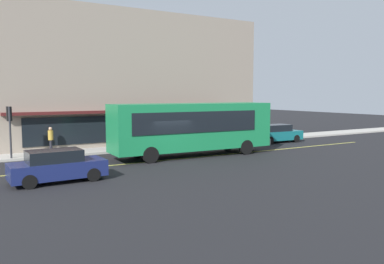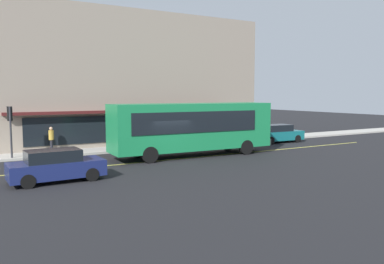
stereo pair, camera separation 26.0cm
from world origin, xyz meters
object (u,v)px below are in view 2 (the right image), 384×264
bus (193,126)px  car_teal (278,134)px  pedestrian_mid_block (202,128)px  car_navy (56,166)px  pedestrian_at_corner (51,137)px  pedestrian_near_storefront (229,128)px  traffic_light (10,120)px

bus → car_teal: 10.40m
bus → pedestrian_mid_block: bearing=53.9°
car_navy → pedestrian_at_corner: pedestrian_at_corner is taller
bus → car_navy: size_ratio=2.56×
car_teal → pedestrian_near_storefront: bearing=153.7°
car_navy → pedestrian_at_corner: (1.38, 8.94, 0.45)m
car_teal → pedestrian_at_corner: bearing=171.1°
pedestrian_near_storefront → pedestrian_at_corner: bearing=176.1°
pedestrian_at_corner → bus: bearing=-34.9°
car_teal → pedestrian_mid_block: bearing=151.9°
traffic_light → pedestrian_mid_block: (14.91, 1.49, -1.30)m
pedestrian_at_corner → pedestrian_mid_block: size_ratio=0.96×
bus → traffic_light: bearing=157.9°
bus → pedestrian_at_corner: size_ratio=6.49×
car_teal → pedestrian_at_corner: 18.19m
pedestrian_at_corner → pedestrian_near_storefront: pedestrian_near_storefront is taller
pedestrian_near_storefront → car_navy: bearing=-152.9°
bus → pedestrian_mid_block: bus is taller
traffic_light → car_teal: 20.73m
car_navy → car_teal: bearing=17.6°
traffic_light → car_navy: traffic_light is taller
pedestrian_at_corner → traffic_light: bearing=-154.3°
bus → car_teal: bus is taller
car_teal → pedestrian_at_corner: size_ratio=2.54×
pedestrian_at_corner → car_navy: bearing=-98.8°
traffic_light → pedestrian_near_storefront: (16.85, 0.30, -1.30)m
car_navy → pedestrian_near_storefront: (15.60, 7.98, 0.49)m
bus → pedestrian_at_corner: 9.82m
car_teal → pedestrian_near_storefront: 4.21m
car_teal → car_navy: bearing=-162.4°
bus → car_teal: size_ratio=2.56×
car_teal → pedestrian_near_storefront: (-3.75, 1.85, 0.49)m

